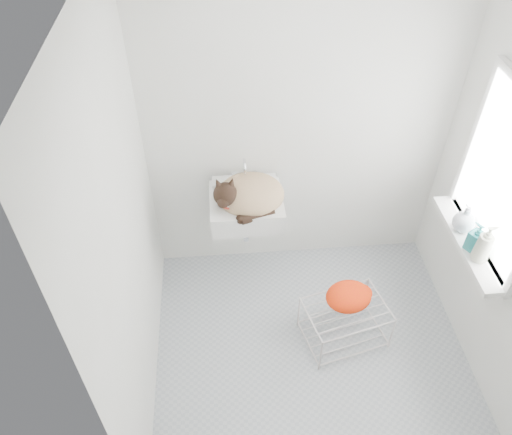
{
  "coord_description": "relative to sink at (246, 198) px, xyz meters",
  "views": [
    {
      "loc": [
        -0.57,
        -1.96,
        3.17
      ],
      "look_at": [
        -0.35,
        0.5,
        0.88
      ],
      "focal_mm": 35.17,
      "sensor_mm": 36.0,
      "label": 1
    }
  ],
  "objects": [
    {
      "name": "bottle_c",
      "position": [
        1.4,
        -0.44,
        0.0
      ],
      "size": [
        0.16,
        0.16,
        0.19
      ],
      "primitive_type": "imported",
      "rotation": [
        0.0,
        0.0,
        3.27
      ],
      "color": "silver",
      "rests_on": "windowsill"
    },
    {
      "name": "bottle_b",
      "position": [
        1.4,
        -0.62,
        0.0
      ],
      "size": [
        0.13,
        0.13,
        0.2
      ],
      "primitive_type": "imported",
      "rotation": [
        0.0,
        0.0,
        3.67
      ],
      "color": "#1B6F72",
      "rests_on": "windowsill"
    },
    {
      "name": "window_glass",
      "position": [
        1.49,
        -0.54,
        0.5
      ],
      "size": [
        0.01,
        0.8,
        1.0
      ],
      "primitive_type": "cube",
      "color": "white",
      "rests_on": "right_wall"
    },
    {
      "name": "floor",
      "position": [
        0.4,
        -0.74,
        -0.85
      ],
      "size": [
        2.2,
        2.0,
        0.02
      ],
      "primitive_type": "cube",
      "color": "#A2A7AC",
      "rests_on": "ground"
    },
    {
      "name": "sink",
      "position": [
        0.0,
        0.0,
        0.0
      ],
      "size": [
        0.52,
        0.45,
        0.21
      ],
      "primitive_type": "cube",
      "color": "silver",
      "rests_on": "back_wall"
    },
    {
      "name": "windowsill",
      "position": [
        1.41,
        -0.54,
        -0.02
      ],
      "size": [
        0.16,
        0.88,
        0.04
      ],
      "primitive_type": "cube",
      "color": "white",
      "rests_on": "right_wall"
    },
    {
      "name": "bottle_a",
      "position": [
        1.4,
        -0.71,
        0.0
      ],
      "size": [
        0.09,
        0.09,
        0.23
      ],
      "primitive_type": "imported",
      "rotation": [
        0.0,
        0.0,
        1.61
      ],
      "color": "beige",
      "rests_on": "windowsill"
    },
    {
      "name": "left_wall",
      "position": [
        -0.7,
        -0.74,
        0.4
      ],
      "size": [
        0.02,
        2.0,
        2.5
      ],
      "primitive_type": "cube",
      "color": "white",
      "rests_on": "ground"
    },
    {
      "name": "window_frame",
      "position": [
        1.47,
        -0.54,
        0.5
      ],
      "size": [
        0.04,
        0.9,
        1.1
      ],
      "primitive_type": "cube",
      "color": "white",
      "rests_on": "right_wall"
    },
    {
      "name": "wire_rack",
      "position": [
        0.65,
        -0.64,
        -0.7
      ],
      "size": [
        0.63,
        0.51,
        0.33
      ],
      "primitive_type": "cube",
      "rotation": [
        0.0,
        0.0,
        0.25
      ],
      "color": "silver",
      "rests_on": "floor"
    },
    {
      "name": "towel",
      "position": [
        0.67,
        -0.59,
        -0.49
      ],
      "size": [
        0.37,
        0.3,
        0.14
      ],
      "primitive_type": "ellipsoid",
      "rotation": [
        0.0,
        0.0,
        0.22
      ],
      "color": "#D04600",
      "rests_on": "wire_rack"
    },
    {
      "name": "faucet",
      "position": [
        0.0,
        0.18,
        0.14
      ],
      "size": [
        0.19,
        0.13,
        0.19
      ],
      "primitive_type": null,
      "color": "silver",
      "rests_on": "sink"
    },
    {
      "name": "back_wall",
      "position": [
        0.4,
        0.26,
        0.4
      ],
      "size": [
        2.2,
        0.02,
        2.5
      ],
      "primitive_type": "cube",
      "color": "white",
      "rests_on": "ground"
    },
    {
      "name": "cat",
      "position": [
        0.01,
        -0.02,
        0.04
      ],
      "size": [
        0.49,
        0.39,
        0.31
      ],
      "rotation": [
        0.0,
        0.0,
        0.01
      ],
      "color": "tan",
      "rests_on": "sink"
    }
  ]
}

